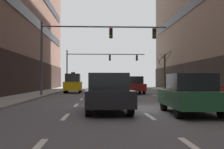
% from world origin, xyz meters
% --- Properties ---
extents(ground_plane, '(120.00, 120.00, 0.00)m').
position_xyz_m(ground_plane, '(0.00, 0.00, 0.00)').
color(ground_plane, '#515156').
extents(lane_stripe_l1_s2, '(0.16, 2.00, 0.01)m').
position_xyz_m(lane_stripe_l1_s2, '(-3.07, -8.00, 0.00)').
color(lane_stripe_l1_s2, silver).
rests_on(lane_stripe_l1_s2, ground).
extents(lane_stripe_l1_s3, '(0.16, 2.00, 0.01)m').
position_xyz_m(lane_stripe_l1_s3, '(-3.07, -3.00, 0.00)').
color(lane_stripe_l1_s3, silver).
rests_on(lane_stripe_l1_s3, ground).
extents(lane_stripe_l1_s4, '(0.16, 2.00, 0.01)m').
position_xyz_m(lane_stripe_l1_s4, '(-3.07, 2.00, 0.00)').
color(lane_stripe_l1_s4, silver).
rests_on(lane_stripe_l1_s4, ground).
extents(lane_stripe_l1_s5, '(0.16, 2.00, 0.01)m').
position_xyz_m(lane_stripe_l1_s5, '(-3.07, 7.00, 0.00)').
color(lane_stripe_l1_s5, silver).
rests_on(lane_stripe_l1_s5, ground).
extents(lane_stripe_l1_s6, '(0.16, 2.00, 0.01)m').
position_xyz_m(lane_stripe_l1_s6, '(-3.07, 12.00, 0.00)').
color(lane_stripe_l1_s6, silver).
rests_on(lane_stripe_l1_s6, ground).
extents(lane_stripe_l1_s7, '(0.16, 2.00, 0.01)m').
position_xyz_m(lane_stripe_l1_s7, '(-3.07, 17.00, 0.00)').
color(lane_stripe_l1_s7, silver).
rests_on(lane_stripe_l1_s7, ground).
extents(lane_stripe_l1_s8, '(0.16, 2.00, 0.01)m').
position_xyz_m(lane_stripe_l1_s8, '(-3.07, 22.00, 0.00)').
color(lane_stripe_l1_s8, silver).
rests_on(lane_stripe_l1_s8, ground).
extents(lane_stripe_l1_s9, '(0.16, 2.00, 0.01)m').
position_xyz_m(lane_stripe_l1_s9, '(-3.07, 27.00, 0.00)').
color(lane_stripe_l1_s9, silver).
rests_on(lane_stripe_l1_s9, ground).
extents(lane_stripe_l1_s10, '(0.16, 2.00, 0.01)m').
position_xyz_m(lane_stripe_l1_s10, '(-3.07, 32.00, 0.00)').
color(lane_stripe_l1_s10, silver).
rests_on(lane_stripe_l1_s10, ground).
extents(lane_stripe_l2_s2, '(0.16, 2.00, 0.01)m').
position_xyz_m(lane_stripe_l2_s2, '(0.00, -8.00, 0.00)').
color(lane_stripe_l2_s2, silver).
rests_on(lane_stripe_l2_s2, ground).
extents(lane_stripe_l2_s3, '(0.16, 2.00, 0.01)m').
position_xyz_m(lane_stripe_l2_s3, '(0.00, -3.00, 0.00)').
color(lane_stripe_l2_s3, silver).
rests_on(lane_stripe_l2_s3, ground).
extents(lane_stripe_l2_s4, '(0.16, 2.00, 0.01)m').
position_xyz_m(lane_stripe_l2_s4, '(0.00, 2.00, 0.00)').
color(lane_stripe_l2_s4, silver).
rests_on(lane_stripe_l2_s4, ground).
extents(lane_stripe_l2_s5, '(0.16, 2.00, 0.01)m').
position_xyz_m(lane_stripe_l2_s5, '(0.00, 7.00, 0.00)').
color(lane_stripe_l2_s5, silver).
rests_on(lane_stripe_l2_s5, ground).
extents(lane_stripe_l2_s6, '(0.16, 2.00, 0.01)m').
position_xyz_m(lane_stripe_l2_s6, '(0.00, 12.00, 0.00)').
color(lane_stripe_l2_s6, silver).
rests_on(lane_stripe_l2_s6, ground).
extents(lane_stripe_l2_s7, '(0.16, 2.00, 0.01)m').
position_xyz_m(lane_stripe_l2_s7, '(0.00, 17.00, 0.00)').
color(lane_stripe_l2_s7, silver).
rests_on(lane_stripe_l2_s7, ground).
extents(lane_stripe_l2_s8, '(0.16, 2.00, 0.01)m').
position_xyz_m(lane_stripe_l2_s8, '(0.00, 22.00, 0.00)').
color(lane_stripe_l2_s8, silver).
rests_on(lane_stripe_l2_s8, ground).
extents(lane_stripe_l2_s9, '(0.16, 2.00, 0.01)m').
position_xyz_m(lane_stripe_l2_s9, '(0.00, 27.00, 0.00)').
color(lane_stripe_l2_s9, silver).
rests_on(lane_stripe_l2_s9, ground).
extents(lane_stripe_l2_s10, '(0.16, 2.00, 0.01)m').
position_xyz_m(lane_stripe_l2_s10, '(0.00, 32.00, 0.00)').
color(lane_stripe_l2_s10, silver).
rests_on(lane_stripe_l2_s10, ground).
extents(lane_stripe_l3_s4, '(0.16, 2.00, 0.01)m').
position_xyz_m(lane_stripe_l3_s4, '(3.07, 2.00, 0.00)').
color(lane_stripe_l3_s4, silver).
rests_on(lane_stripe_l3_s4, ground).
extents(lane_stripe_l3_s5, '(0.16, 2.00, 0.01)m').
position_xyz_m(lane_stripe_l3_s5, '(3.07, 7.00, 0.00)').
color(lane_stripe_l3_s5, silver).
rests_on(lane_stripe_l3_s5, ground).
extents(lane_stripe_l3_s6, '(0.16, 2.00, 0.01)m').
position_xyz_m(lane_stripe_l3_s6, '(3.07, 12.00, 0.00)').
color(lane_stripe_l3_s6, silver).
rests_on(lane_stripe_l3_s6, ground).
extents(lane_stripe_l3_s7, '(0.16, 2.00, 0.01)m').
position_xyz_m(lane_stripe_l3_s7, '(3.07, 17.00, 0.00)').
color(lane_stripe_l3_s7, silver).
rests_on(lane_stripe_l3_s7, ground).
extents(lane_stripe_l3_s8, '(0.16, 2.00, 0.01)m').
position_xyz_m(lane_stripe_l3_s8, '(3.07, 22.00, 0.00)').
color(lane_stripe_l3_s8, silver).
rests_on(lane_stripe_l3_s8, ground).
extents(lane_stripe_l3_s9, '(0.16, 2.00, 0.01)m').
position_xyz_m(lane_stripe_l3_s9, '(3.07, 27.00, 0.00)').
color(lane_stripe_l3_s9, silver).
rests_on(lane_stripe_l3_s9, ground).
extents(lane_stripe_l3_s10, '(0.16, 2.00, 0.01)m').
position_xyz_m(lane_stripe_l3_s10, '(3.07, 32.00, 0.00)').
color(lane_stripe_l3_s10, silver).
rests_on(lane_stripe_l3_s10, ground).
extents(car_driving_0, '(1.92, 4.34, 1.61)m').
position_xyz_m(car_driving_0, '(-1.51, -1.71, 0.79)').
color(car_driving_0, black).
rests_on(car_driving_0, ground).
extents(taxi_driving_1, '(1.86, 4.26, 2.22)m').
position_xyz_m(taxi_driving_1, '(-4.60, 17.60, 1.02)').
color(taxi_driving_1, black).
rests_on(taxi_driving_1, ground).
extents(car_driving_2, '(1.87, 4.25, 1.58)m').
position_xyz_m(car_driving_2, '(1.68, -2.47, 0.78)').
color(car_driving_2, black).
rests_on(car_driving_2, ground).
extents(car_driving_3, '(1.79, 4.22, 1.58)m').
position_xyz_m(car_driving_3, '(-1.53, 27.67, 0.78)').
color(car_driving_3, black).
rests_on(car_driving_3, ground).
extents(car_driving_4, '(1.85, 4.19, 1.56)m').
position_xyz_m(car_driving_4, '(1.51, 23.60, 0.77)').
color(car_driving_4, black).
rests_on(car_driving_4, ground).
extents(car_driving_5, '(1.93, 4.61, 1.73)m').
position_xyz_m(car_driving_5, '(1.58, 14.94, 0.85)').
color(car_driving_5, black).
rests_on(car_driving_5, ground).
extents(car_parked_2, '(1.81, 4.24, 1.58)m').
position_xyz_m(car_parked_2, '(5.09, 5.61, 0.78)').
color(car_parked_2, black).
rests_on(car_parked_2, ground).
extents(traffic_signal_0, '(10.44, 0.35, 5.98)m').
position_xyz_m(traffic_signal_0, '(-2.75, 10.29, 4.57)').
color(traffic_signal_0, '#4C4C51').
rests_on(traffic_signal_0, sidewalk_left).
extents(traffic_signal_1, '(11.65, 0.35, 5.69)m').
position_xyz_m(traffic_signal_1, '(-2.17, 29.42, 4.25)').
color(traffic_signal_1, '#4C4C51').
rests_on(traffic_signal_1, sidewalk_left).
extents(street_tree_0, '(2.03, 1.91, 5.41)m').
position_xyz_m(street_tree_0, '(7.23, 25.85, 2.79)').
color(street_tree_0, '#4C3823').
rests_on(street_tree_0, sidewalk_right).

